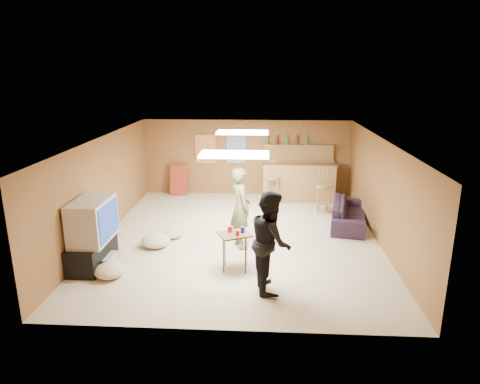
# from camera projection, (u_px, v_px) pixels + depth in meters

# --- Properties ---
(ground) EXTENTS (7.00, 7.00, 0.00)m
(ground) POSITION_uv_depth(u_px,v_px,m) (239.00, 238.00, 9.48)
(ground) COLOR #BCAF8F
(ground) RESTS_ON ground
(ceiling) EXTENTS (6.00, 7.00, 0.02)m
(ceiling) POSITION_uv_depth(u_px,v_px,m) (239.00, 139.00, 8.87)
(ceiling) COLOR silver
(ceiling) RESTS_ON ground
(wall_back) EXTENTS (6.00, 0.02, 2.20)m
(wall_back) POSITION_uv_depth(u_px,v_px,m) (246.00, 158.00, 12.53)
(wall_back) COLOR brown
(wall_back) RESTS_ON ground
(wall_front) EXTENTS (6.00, 0.02, 2.20)m
(wall_front) POSITION_uv_depth(u_px,v_px,m) (224.00, 260.00, 5.82)
(wall_front) COLOR brown
(wall_front) RESTS_ON ground
(wall_left) EXTENTS (0.02, 7.00, 2.20)m
(wall_left) POSITION_uv_depth(u_px,v_px,m) (103.00, 188.00, 9.34)
(wall_left) COLOR brown
(wall_left) RESTS_ON ground
(wall_right) EXTENTS (0.02, 7.00, 2.20)m
(wall_right) POSITION_uv_depth(u_px,v_px,m) (381.00, 192.00, 9.01)
(wall_right) COLOR brown
(wall_right) RESTS_ON ground
(tv_stand) EXTENTS (0.55, 1.30, 0.50)m
(tv_stand) POSITION_uv_depth(u_px,v_px,m) (92.00, 252.00, 8.12)
(tv_stand) COLOR black
(tv_stand) RESTS_ON ground
(dvd_box) EXTENTS (0.35, 0.50, 0.08)m
(dvd_box) POSITION_uv_depth(u_px,v_px,m) (104.00, 257.00, 8.14)
(dvd_box) COLOR #B2B2B7
(dvd_box) RESTS_ON tv_stand
(tv_body) EXTENTS (0.60, 1.10, 0.80)m
(tv_body) POSITION_uv_depth(u_px,v_px,m) (93.00, 220.00, 7.94)
(tv_body) COLOR #B2B2B7
(tv_body) RESTS_ON tv_stand
(tv_screen) EXTENTS (0.02, 0.95, 0.65)m
(tv_screen) POSITION_uv_depth(u_px,v_px,m) (109.00, 220.00, 7.92)
(tv_screen) COLOR navy
(tv_screen) RESTS_ON tv_body
(bar_counter) EXTENTS (2.00, 0.60, 1.10)m
(bar_counter) POSITION_uv_depth(u_px,v_px,m) (298.00, 181.00, 12.07)
(bar_counter) COLOR olive
(bar_counter) RESTS_ON ground
(bar_lip) EXTENTS (2.10, 0.12, 0.05)m
(bar_lip) POSITION_uv_depth(u_px,v_px,m) (300.00, 164.00, 11.68)
(bar_lip) COLOR #3E2313
(bar_lip) RESTS_ON bar_counter
(bar_shelf) EXTENTS (2.00, 0.18, 0.05)m
(bar_shelf) POSITION_uv_depth(u_px,v_px,m) (299.00, 145.00, 12.24)
(bar_shelf) COLOR olive
(bar_shelf) RESTS_ON bar_backing
(bar_backing) EXTENTS (2.00, 0.14, 0.60)m
(bar_backing) POSITION_uv_depth(u_px,v_px,m) (298.00, 155.00, 12.35)
(bar_backing) COLOR olive
(bar_backing) RESTS_ON bar_counter
(poster_left) EXTENTS (0.60, 0.03, 0.85)m
(poster_left) POSITION_uv_depth(u_px,v_px,m) (205.00, 149.00, 12.49)
(poster_left) COLOR #BF3F26
(poster_left) RESTS_ON wall_back
(poster_right) EXTENTS (0.55, 0.03, 0.80)m
(poster_right) POSITION_uv_depth(u_px,v_px,m) (236.00, 149.00, 12.44)
(poster_right) COLOR #334C99
(poster_right) RESTS_ON wall_back
(folding_chair_stack) EXTENTS (0.50, 0.26, 0.91)m
(folding_chair_stack) POSITION_uv_depth(u_px,v_px,m) (179.00, 180.00, 12.63)
(folding_chair_stack) COLOR #99311C
(folding_chair_stack) RESTS_ON ground
(ceiling_panel_front) EXTENTS (1.20, 0.60, 0.04)m
(ceiling_panel_front) POSITION_uv_depth(u_px,v_px,m) (234.00, 154.00, 7.44)
(ceiling_panel_front) COLOR white
(ceiling_panel_front) RESTS_ON ceiling
(ceiling_panel_back) EXTENTS (1.20, 0.60, 0.04)m
(ceiling_panel_back) POSITION_uv_depth(u_px,v_px,m) (242.00, 132.00, 10.03)
(ceiling_panel_back) COLOR white
(ceiling_panel_back) RESTS_ON ceiling
(person_olive) EXTENTS (0.62, 0.73, 1.71)m
(person_olive) POSITION_uv_depth(u_px,v_px,m) (240.00, 208.00, 8.79)
(person_olive) COLOR brown
(person_olive) RESTS_ON ground
(person_black) EXTENTS (0.76, 0.92, 1.72)m
(person_black) POSITION_uv_depth(u_px,v_px,m) (271.00, 241.00, 7.07)
(person_black) COLOR black
(person_black) RESTS_ON ground
(sofa) EXTENTS (1.13, 2.05, 0.57)m
(sofa) POSITION_uv_depth(u_px,v_px,m) (349.00, 213.00, 10.20)
(sofa) COLOR black
(sofa) RESTS_ON ground
(tray_table) EXTENTS (0.69, 0.64, 0.72)m
(tray_table) POSITION_uv_depth(u_px,v_px,m) (235.00, 252.00, 7.87)
(tray_table) COLOR #3E2313
(tray_table) RESTS_ON ground
(cup_red_near) EXTENTS (0.11, 0.11, 0.12)m
(cup_red_near) POSITION_uv_depth(u_px,v_px,m) (230.00, 229.00, 7.83)
(cup_red_near) COLOR red
(cup_red_near) RESTS_ON tray_table
(cup_red_far) EXTENTS (0.09, 0.09, 0.10)m
(cup_red_far) POSITION_uv_depth(u_px,v_px,m) (237.00, 233.00, 7.66)
(cup_red_far) COLOR red
(cup_red_far) RESTS_ON tray_table
(cup_blue) EXTENTS (0.10, 0.10, 0.11)m
(cup_blue) POSITION_uv_depth(u_px,v_px,m) (242.00, 230.00, 7.81)
(cup_blue) COLOR navy
(cup_blue) RESTS_ON tray_table
(bar_stool_left) EXTENTS (0.48, 0.48, 1.16)m
(bar_stool_left) POSITION_uv_depth(u_px,v_px,m) (273.00, 183.00, 11.77)
(bar_stool_left) COLOR olive
(bar_stool_left) RESTS_ON ground
(bar_stool_right) EXTENTS (0.45, 0.45, 1.13)m
(bar_stool_right) POSITION_uv_depth(u_px,v_px,m) (324.00, 191.00, 11.03)
(bar_stool_right) COLOR olive
(bar_stool_right) RESTS_ON ground
(cushion_near_tv) EXTENTS (0.69, 0.69, 0.27)m
(cushion_near_tv) POSITION_uv_depth(u_px,v_px,m) (156.00, 241.00, 8.97)
(cushion_near_tv) COLOR tan
(cushion_near_tv) RESTS_ON ground
(cushion_mid) EXTENTS (0.50, 0.50, 0.19)m
(cushion_mid) POSITION_uv_depth(u_px,v_px,m) (173.00, 234.00, 9.45)
(cushion_mid) COLOR tan
(cushion_mid) RESTS_ON ground
(cushion_far) EXTENTS (0.73, 0.73, 0.25)m
(cushion_far) POSITION_uv_depth(u_px,v_px,m) (110.00, 270.00, 7.66)
(cushion_far) COLOR tan
(cushion_far) RESTS_ON ground
(bottle_row) EXTENTS (1.20, 0.08, 0.26)m
(bottle_row) POSITION_uv_depth(u_px,v_px,m) (287.00, 140.00, 12.20)
(bottle_row) COLOR #3F7233
(bottle_row) RESTS_ON bar_shelf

